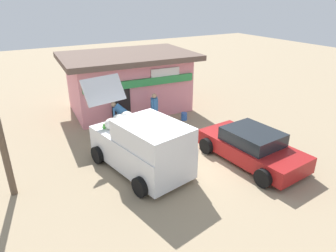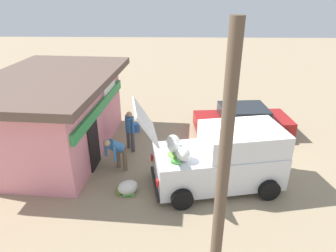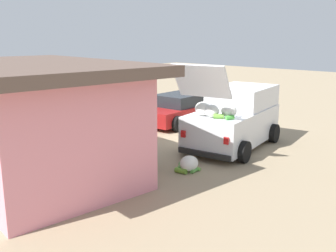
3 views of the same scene
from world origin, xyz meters
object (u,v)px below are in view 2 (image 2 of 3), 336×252
vendor_standing (130,128)px  customer_bending (116,150)px  storefront_bar (54,113)px  paint_bucket (136,128)px  delivery_van (222,158)px  parked_sedan (242,121)px  unloaded_banana_pile (128,187)px

vendor_standing → customer_bending: bearing=170.4°
storefront_bar → customer_bending: 3.02m
paint_bucket → vendor_standing: bearing=179.4°
customer_bending → paint_bucket: customer_bending is taller
delivery_van → vendor_standing: delivery_van is taller
parked_sedan → unloaded_banana_pile: (-4.29, 4.35, -0.39)m
customer_bending → unloaded_banana_pile: bearing=-155.9°
delivery_van → storefront_bar: bearing=70.6°
unloaded_banana_pile → delivery_van: bearing=-79.6°
storefront_bar → customer_bending: bearing=-120.3°
storefront_bar → parked_sedan: storefront_bar is taller
vendor_standing → customer_bending: 1.55m
delivery_van → paint_bucket: delivery_van is taller
parked_sedan → customer_bending: size_ratio=3.05×
delivery_van → customer_bending: (0.63, 3.46, -0.12)m
customer_bending → storefront_bar: bearing=59.7°
parked_sedan → vendor_standing: vendor_standing is taller
unloaded_banana_pile → paint_bucket: unloaded_banana_pile is taller
parked_sedan → paint_bucket: (0.02, 4.59, -0.39)m
paint_bucket → storefront_bar: bearing=120.7°
customer_bending → vendor_standing: bearing=-9.6°
parked_sedan → paint_bucket: size_ratio=11.23×
parked_sedan → vendor_standing: bearing=109.2°
delivery_van → parked_sedan: delivery_van is taller
customer_bending → paint_bucket: (3.15, -0.27, -0.66)m
vendor_standing → delivery_van: bearing=-123.9°
storefront_bar → parked_sedan: (1.64, -7.40, -0.95)m
vendor_standing → paint_bucket: vendor_standing is taller
unloaded_banana_pile → paint_bucket: 4.32m
storefront_bar → paint_bucket: storefront_bar is taller
vendor_standing → paint_bucket: bearing=-0.6°
unloaded_banana_pile → storefront_bar: bearing=49.1°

